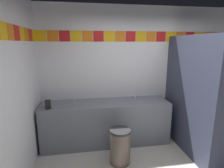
{
  "coord_description": "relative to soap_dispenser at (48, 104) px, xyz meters",
  "views": [
    {
      "loc": [
        -1.18,
        -1.91,
        1.96
      ],
      "look_at": [
        -0.69,
        1.11,
        1.27
      ],
      "focal_mm": 29.0,
      "sensor_mm": 36.0,
      "label": 1
    }
  ],
  "objects": [
    {
      "name": "faucet_left",
      "position": [
        0.43,
        0.27,
        -0.03
      ],
      "size": [
        0.04,
        0.1,
        0.14
      ],
      "color": "silver",
      "rests_on": "vanity_counter"
    },
    {
      "name": "stall_divider",
      "position": [
        2.58,
        -0.54,
        0.13
      ],
      "size": [
        0.92,
        1.54,
        2.1
      ],
      "color": "#33384C",
      "rests_on": "ground_plane"
    },
    {
      "name": "soap_dispenser",
      "position": [
        0.0,
        0.0,
        0.0
      ],
      "size": [
        0.09,
        0.09,
        0.16
      ],
      "color": "black",
      "rests_on": "vanity_counter"
    },
    {
      "name": "wall_back",
      "position": [
        1.8,
        0.53,
        0.43
      ],
      "size": [
        4.06,
        0.09,
        2.69
      ],
      "color": "silver",
      "rests_on": "ground_plane"
    },
    {
      "name": "vanity_counter",
      "position": [
        1.04,
        0.19,
        -0.49
      ],
      "size": [
        2.45,
        0.61,
        0.84
      ],
      "color": "slate",
      "rests_on": "ground_plane"
    },
    {
      "name": "toilet",
      "position": [
        3.06,
        0.13,
        -0.62
      ],
      "size": [
        0.39,
        0.49,
        0.74
      ],
      "color": "white",
      "rests_on": "ground_plane"
    },
    {
      "name": "faucet_right",
      "position": [
        1.66,
        0.27,
        -0.03
      ],
      "size": [
        0.04,
        0.1,
        0.14
      ],
      "color": "silver",
      "rests_on": "vanity_counter"
    },
    {
      "name": "trash_bin",
      "position": [
        1.18,
        -0.5,
        -0.62
      ],
      "size": [
        0.35,
        0.35,
        0.6
      ],
      "color": "brown",
      "rests_on": "ground_plane"
    }
  ]
}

